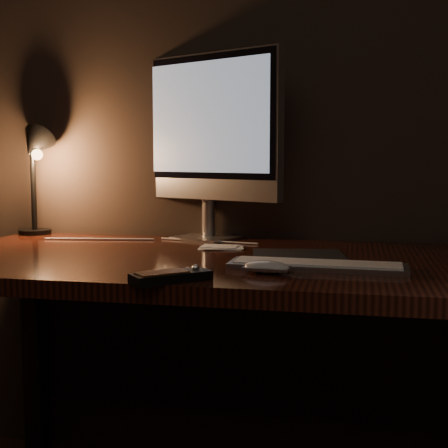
% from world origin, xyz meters
% --- Properties ---
extents(desk, '(1.60, 0.75, 0.75)m').
position_xyz_m(desk, '(0.00, 1.93, 0.62)').
color(desk, '#3E170E').
rests_on(desk, ground).
extents(monitor, '(0.50, 0.25, 0.56)m').
position_xyz_m(monitor, '(-0.15, 2.18, 1.08)').
color(monitor, silver).
rests_on(monitor, desk).
extents(keyboard, '(0.41, 0.13, 0.02)m').
position_xyz_m(keyboard, '(0.22, 1.74, 0.76)').
color(keyboard, silver).
rests_on(keyboard, desk).
extents(mousepad, '(0.26, 0.22, 0.00)m').
position_xyz_m(mousepad, '(0.16, 1.93, 0.75)').
color(mousepad, black).
rests_on(mousepad, desk).
extents(mouse, '(0.11, 0.06, 0.02)m').
position_xyz_m(mouse, '(0.11, 1.65, 0.76)').
color(mouse, white).
rests_on(mouse, desk).
extents(media_remote, '(0.16, 0.16, 0.03)m').
position_xyz_m(media_remote, '(-0.07, 1.52, 0.76)').
color(media_remote, black).
rests_on(media_remote, desk).
extents(papers, '(0.13, 0.09, 0.01)m').
position_xyz_m(papers, '(-0.07, 2.00, 0.75)').
color(papers, white).
rests_on(papers, desk).
extents(desk_lamp, '(0.16, 0.18, 0.36)m').
position_xyz_m(desk_lamp, '(-0.72, 2.16, 0.99)').
color(desk_lamp, black).
rests_on(desk_lamp, desk).
extents(cable, '(0.66, 0.04, 0.01)m').
position_xyz_m(cable, '(-0.30, 2.10, 0.75)').
color(cable, white).
rests_on(cable, desk).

